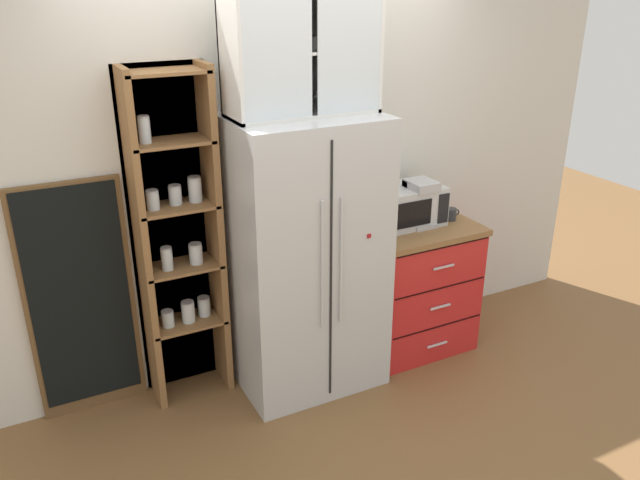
{
  "coord_description": "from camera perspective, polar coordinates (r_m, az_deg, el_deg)",
  "views": [
    {
      "loc": [
        -1.53,
        -3.16,
        2.45
      ],
      "look_at": [
        0.1,
        0.02,
        0.95
      ],
      "focal_mm": 35.64,
      "sensor_mm": 36.0,
      "label": 1
    }
  ],
  "objects": [
    {
      "name": "wall_back_cream",
      "position": [
        4.05,
        -3.71,
        5.86
      ],
      "size": [
        4.98,
        0.1,
        2.55
      ],
      "primitive_type": "cube",
      "color": "silver",
      "rests_on": "ground"
    },
    {
      "name": "ground_plane",
      "position": [
        4.28,
        -1.08,
        -12.12
      ],
      "size": [
        10.67,
        10.67,
        0.0
      ],
      "primitive_type": "plane",
      "color": "brown"
    },
    {
      "name": "mug_charcoal",
      "position": [
        4.39,
        11.65,
        2.3
      ],
      "size": [
        0.11,
        0.08,
        0.08
      ],
      "color": "#2D2D33",
      "rests_on": "counter_cabinet"
    },
    {
      "name": "microwave",
      "position": [
        4.25,
        7.88,
        3.13
      ],
      "size": [
        0.44,
        0.33,
        0.26
      ],
      "color": "silver",
      "rests_on": "counter_cabinet"
    },
    {
      "name": "counter_cabinet",
      "position": [
        4.47,
        8.38,
        -4.01
      ],
      "size": [
        0.76,
        0.63,
        0.91
      ],
      "color": "red",
      "rests_on": "ground"
    },
    {
      "name": "chalkboard_menu",
      "position": [
        3.9,
        -20.7,
        -5.14
      ],
      "size": [
        0.6,
        0.04,
        1.43
      ],
      "color": "brown",
      "rests_on": "ground"
    },
    {
      "name": "pantry_shelf_column",
      "position": [
        3.81,
        -12.75,
        0.34
      ],
      "size": [
        0.51,
        0.29,
        2.02
      ],
      "color": "brown",
      "rests_on": "ground"
    },
    {
      "name": "refrigerator",
      "position": [
        3.87,
        -1.32,
        -1.44
      ],
      "size": [
        0.88,
        0.68,
        1.72
      ],
      "color": "silver",
      "rests_on": "ground"
    },
    {
      "name": "coffee_maker",
      "position": [
        4.24,
        8.8,
        3.38
      ],
      "size": [
        0.17,
        0.2,
        0.31
      ],
      "color": "#B7B7BC",
      "rests_on": "counter_cabinet"
    },
    {
      "name": "bottle_clear",
      "position": [
        4.3,
        8.19,
        3.37
      ],
      "size": [
        0.06,
        0.06,
        0.29
      ],
      "color": "silver",
      "rests_on": "counter_cabinet"
    },
    {
      "name": "upper_cabinet",
      "position": [
        3.6,
        -1.84,
        16.58
      ],
      "size": [
        0.84,
        0.32,
        0.68
      ],
      "color": "silver",
      "rests_on": "refrigerator"
    }
  ]
}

